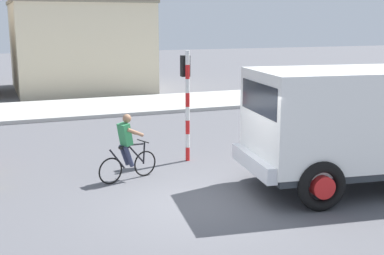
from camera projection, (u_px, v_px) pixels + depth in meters
name	position (u px, v px, depth m)	size (l,w,h in m)	color
ground_plane	(202.00, 204.00, 11.39)	(120.00, 120.00, 0.00)	#56565B
sidewalk_far	(89.00, 108.00, 23.64)	(80.00, 5.00, 0.16)	#ADADA8
truck_foreground	(359.00, 121.00, 12.20)	(5.71, 3.39, 2.90)	white
cyclist	(127.00, 147.00, 12.92)	(1.65, 0.69, 1.72)	black
traffic_light_pole	(187.00, 90.00, 14.59)	(0.24, 0.43, 3.20)	red
building_mid_block	(79.00, 46.00, 30.27)	(7.61, 7.76, 5.18)	beige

